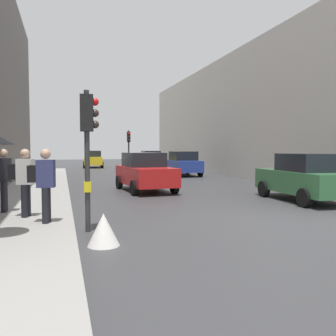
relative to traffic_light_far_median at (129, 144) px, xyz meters
name	(u,v)px	position (x,y,z in m)	size (l,w,h in m)	color
ground_plane	(289,221)	(0.55, -20.63, -2.38)	(120.00, 120.00, 0.00)	#38383A
sidewalk_kerb	(31,199)	(-6.36, -14.63, -2.30)	(2.80, 40.00, 0.16)	gray
building_facade_right	(278,120)	(12.07, -2.90, 1.93)	(12.00, 31.25, 8.63)	#B2ADA3
traffic_light_far_median	(129,144)	(0.00, 0.00, 0.00)	(0.25, 0.43, 3.45)	#2D2D2D
traffic_light_near_left	(88,135)	(-4.64, -20.28, -0.12)	(0.44, 0.26, 3.27)	#2D2D2D
car_red_sedan	(145,172)	(-1.59, -12.78, -1.50)	(2.27, 4.33, 1.76)	red
car_silver_hatchback	(150,160)	(3.30, 6.06, -1.50)	(2.08, 4.23, 1.76)	#BCBCC1
car_green_estate	(305,177)	(3.38, -17.59, -1.50)	(2.20, 4.29, 1.76)	#2D6038
car_blue_van	(182,164)	(3.14, -4.29, -1.50)	(2.05, 4.21, 1.76)	navy
car_yellow_taxi	(93,159)	(-2.12, 9.20, -1.50)	(2.24, 4.31, 1.76)	yellow
pedestrian_with_black_backpack	(24,178)	(-6.18, -18.79, -1.22)	(0.65, 0.44, 1.77)	black
pedestrian_with_grey_backpack	(44,181)	(-5.64, -19.73, -1.22)	(0.64, 0.40, 1.77)	black
pedestrian_in_dark_coat	(4,177)	(-6.79, -17.84, -1.25)	(0.40, 0.36, 1.77)	black
warning_sign_triangle	(104,230)	(-4.45, -21.60, -2.05)	(0.64, 0.64, 0.65)	silver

